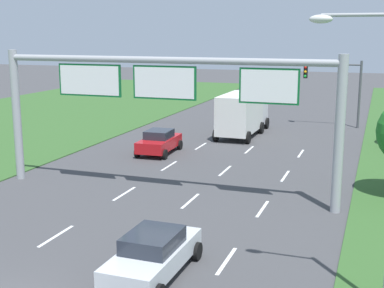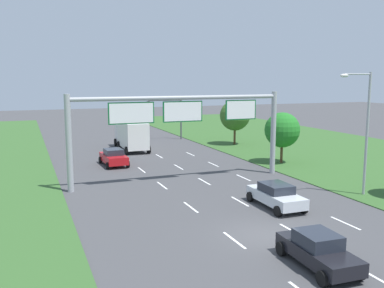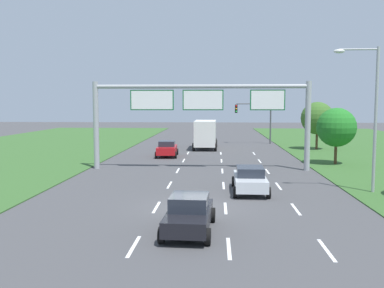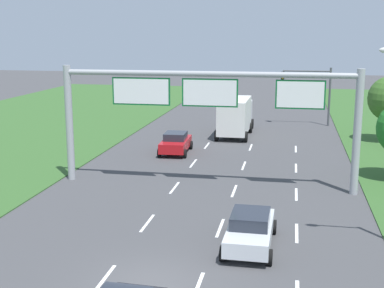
% 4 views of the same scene
% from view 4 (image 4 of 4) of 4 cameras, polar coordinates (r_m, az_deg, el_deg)
% --- Properties ---
extents(ground_plane, '(200.00, 200.00, 0.00)m').
position_cam_4_polar(ground_plane, '(20.07, -4.49, -14.58)').
color(ground_plane, '#424244').
extents(lane_dashes_inner_left, '(0.14, 44.40, 0.01)m').
position_cam_4_polar(lane_dashes_inner_left, '(23.14, -6.79, -10.90)').
color(lane_dashes_inner_left, white).
rests_on(lane_dashes_inner_left, ground_plane).
extents(lane_dashes_inner_right, '(0.14, 44.40, 0.01)m').
position_cam_4_polar(lane_dashes_inner_right, '(22.40, 1.97, -11.61)').
color(lane_dashes_inner_right, white).
rests_on(lane_dashes_inner_right, ground_plane).
extents(lane_dashes_slip, '(0.14, 44.40, 0.01)m').
position_cam_4_polar(lane_dashes_slip, '(22.20, 11.14, -12.07)').
color(lane_dashes_slip, white).
rests_on(lane_dashes_slip, ground_plane).
extents(car_near_red, '(2.11, 4.50, 1.51)m').
position_cam_4_polar(car_near_red, '(22.95, 6.22, -9.02)').
color(car_near_red, silver).
rests_on(car_near_red, ground_plane).
extents(car_mid_lane, '(2.25, 4.21, 1.57)m').
position_cam_4_polar(car_mid_lane, '(40.03, -1.76, 0.14)').
color(car_mid_lane, red).
rests_on(car_mid_lane, ground_plane).
extents(box_truck, '(2.76, 7.75, 3.31)m').
position_cam_4_polar(box_truck, '(47.10, 4.68, 3.09)').
color(box_truck, silver).
rests_on(box_truck, ground_plane).
extents(sign_gantry, '(17.24, 0.44, 7.00)m').
position_cam_4_polar(sign_gantry, '(30.61, 1.63, 4.42)').
color(sign_gantry, '#9EA0A5').
rests_on(sign_gantry, ground_plane).
extents(traffic_light_mast, '(4.76, 0.49, 5.60)m').
position_cam_4_polar(traffic_light_mast, '(52.88, 12.41, 6.11)').
color(traffic_light_mast, '#47494F').
rests_on(traffic_light_mast, ground_plane).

